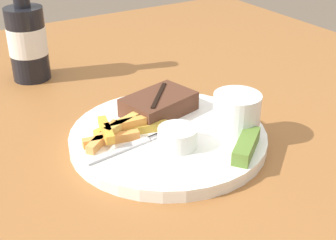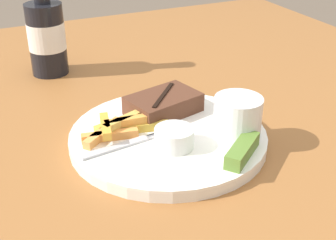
{
  "view_description": "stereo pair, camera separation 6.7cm",
  "coord_description": "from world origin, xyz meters",
  "px_view_note": "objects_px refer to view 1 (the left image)",
  "views": [
    {
      "loc": [
        -0.31,
        -0.51,
        1.12
      ],
      "look_at": [
        0.0,
        0.0,
        0.8
      ],
      "focal_mm": 50.0,
      "sensor_mm": 36.0,
      "label": 1
    },
    {
      "loc": [
        -0.25,
        -0.54,
        1.12
      ],
      "look_at": [
        0.0,
        0.0,
        0.8
      ],
      "focal_mm": 50.0,
      "sensor_mm": 36.0,
      "label": 2
    }
  ],
  "objects_px": {
    "coleslaw_cup": "(237,111)",
    "beer_bottle": "(27,39)",
    "dipping_sauce_cup": "(177,136)",
    "fork_utensil": "(125,148)",
    "steak_portion": "(159,104)",
    "dinner_plate": "(168,137)",
    "pickle_spear": "(246,146)"
  },
  "relations": [
    {
      "from": "beer_bottle",
      "to": "coleslaw_cup",
      "type": "bearing_deg",
      "value": -64.55
    },
    {
      "from": "coleslaw_cup",
      "to": "beer_bottle",
      "type": "height_order",
      "value": "beer_bottle"
    },
    {
      "from": "dinner_plate",
      "to": "steak_portion",
      "type": "relative_size",
      "value": 2.35
    },
    {
      "from": "steak_portion",
      "to": "coleslaw_cup",
      "type": "xyz_separation_m",
      "value": [
        0.07,
        -0.11,
        0.02
      ]
    },
    {
      "from": "dinner_plate",
      "to": "beer_bottle",
      "type": "relative_size",
      "value": 1.29
    },
    {
      "from": "dinner_plate",
      "to": "coleslaw_cup",
      "type": "xyz_separation_m",
      "value": [
        0.09,
        -0.05,
        0.04
      ]
    },
    {
      "from": "steak_portion",
      "to": "beer_bottle",
      "type": "xyz_separation_m",
      "value": [
        -0.12,
        0.28,
        0.05
      ]
    },
    {
      "from": "coleslaw_cup",
      "to": "beer_bottle",
      "type": "relative_size",
      "value": 0.31
    },
    {
      "from": "dipping_sauce_cup",
      "to": "pickle_spear",
      "type": "bearing_deg",
      "value": -40.95
    },
    {
      "from": "dinner_plate",
      "to": "fork_utensil",
      "type": "relative_size",
      "value": 2.14
    },
    {
      "from": "fork_utensil",
      "to": "steak_portion",
      "type": "bearing_deg",
      "value": 29.07
    },
    {
      "from": "steak_portion",
      "to": "beer_bottle",
      "type": "relative_size",
      "value": 0.55
    },
    {
      "from": "dipping_sauce_cup",
      "to": "coleslaw_cup",
      "type": "bearing_deg",
      "value": -3.11
    },
    {
      "from": "coleslaw_cup",
      "to": "pickle_spear",
      "type": "relative_size",
      "value": 0.9
    },
    {
      "from": "pickle_spear",
      "to": "dinner_plate",
      "type": "bearing_deg",
      "value": 121.27
    },
    {
      "from": "dinner_plate",
      "to": "pickle_spear",
      "type": "xyz_separation_m",
      "value": [
        0.06,
        -0.1,
        0.02
      ]
    },
    {
      "from": "coleslaw_cup",
      "to": "fork_utensil",
      "type": "relative_size",
      "value": 0.51
    },
    {
      "from": "coleslaw_cup",
      "to": "beer_bottle",
      "type": "distance_m",
      "value": 0.43
    },
    {
      "from": "dinner_plate",
      "to": "dipping_sauce_cup",
      "type": "distance_m",
      "value": 0.05
    },
    {
      "from": "steak_portion",
      "to": "beer_bottle",
      "type": "height_order",
      "value": "beer_bottle"
    },
    {
      "from": "dipping_sauce_cup",
      "to": "beer_bottle",
      "type": "height_order",
      "value": "beer_bottle"
    },
    {
      "from": "fork_utensil",
      "to": "beer_bottle",
      "type": "relative_size",
      "value": 0.61
    },
    {
      "from": "dipping_sauce_cup",
      "to": "beer_bottle",
      "type": "relative_size",
      "value": 0.25
    },
    {
      "from": "dinner_plate",
      "to": "pickle_spear",
      "type": "height_order",
      "value": "pickle_spear"
    },
    {
      "from": "coleslaw_cup",
      "to": "dipping_sauce_cup",
      "type": "height_order",
      "value": "coleslaw_cup"
    },
    {
      "from": "coleslaw_cup",
      "to": "dipping_sauce_cup",
      "type": "distance_m",
      "value": 0.1
    },
    {
      "from": "fork_utensil",
      "to": "beer_bottle",
      "type": "height_order",
      "value": "beer_bottle"
    },
    {
      "from": "dipping_sauce_cup",
      "to": "fork_utensil",
      "type": "height_order",
      "value": "dipping_sauce_cup"
    },
    {
      "from": "steak_portion",
      "to": "dipping_sauce_cup",
      "type": "relative_size",
      "value": 2.23
    },
    {
      "from": "beer_bottle",
      "to": "dipping_sauce_cup",
      "type": "bearing_deg",
      "value": -77.07
    },
    {
      "from": "steak_portion",
      "to": "pickle_spear",
      "type": "bearing_deg",
      "value": -75.53
    },
    {
      "from": "coleslaw_cup",
      "to": "pickle_spear",
      "type": "height_order",
      "value": "coleslaw_cup"
    }
  ]
}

